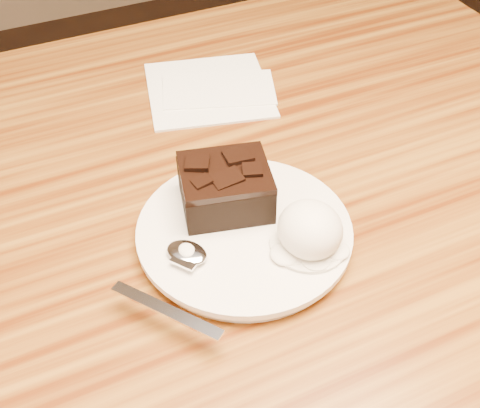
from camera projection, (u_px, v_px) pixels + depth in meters
name	position (u px, v px, depth m)	size (l,w,h in m)	color
dining_table	(181.00, 398.00, 0.89)	(1.20, 0.80, 0.75)	#4B1F07
plate	(244.00, 234.00, 0.60)	(0.21, 0.21, 0.02)	white
brownie	(225.00, 190.00, 0.60)	(0.09, 0.07, 0.04)	black
ice_cream_scoop	(310.00, 229.00, 0.56)	(0.06, 0.06, 0.05)	white
melt_puddle	(308.00, 244.00, 0.58)	(0.07, 0.07, 0.00)	silver
spoon	(187.00, 254.00, 0.56)	(0.03, 0.16, 0.01)	silver
napkin	(209.00, 89.00, 0.79)	(0.15, 0.15, 0.01)	white
crumb_a	(267.00, 209.00, 0.61)	(0.01, 0.01, 0.00)	black
crumb_b	(317.00, 234.00, 0.59)	(0.01, 0.01, 0.00)	black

